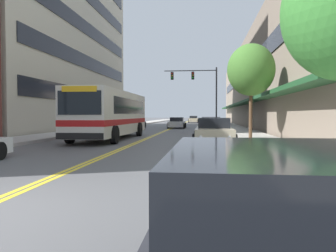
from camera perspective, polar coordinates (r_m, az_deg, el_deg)
name	(u,v)px	position (r m, az deg, el deg)	size (l,w,h in m)	color
ground_plane	(175,127)	(42.18, 1.21, -0.15)	(240.00, 240.00, 0.00)	#565659
sidewalk_left	(122,126)	(43.37, -7.98, 0.01)	(2.90, 106.00, 0.18)	#B2ADA5
sidewalk_right	(230,126)	(42.12, 10.67, -0.07)	(2.90, 106.00, 0.18)	#B2ADA5
centre_line	(175,127)	(42.18, 1.21, -0.14)	(0.34, 106.00, 0.01)	yellow
office_tower_left	(36,15)	(40.59, -21.99, 17.46)	(12.08, 29.92, 25.01)	beige
storefront_row_right	(276,84)	(43.06, 18.34, 7.03)	(9.10, 68.00, 10.88)	gray
city_bus	(112,113)	(21.84, -9.80, 2.31)	(2.81, 10.96, 3.04)	silver
car_black_parked_left_mid	(134,123)	(38.87, -5.86, 0.51)	(2.16, 4.78, 1.23)	black
car_champagne_parked_right_mid	(214,133)	(16.80, 7.97, -1.18)	(2.07, 4.55, 1.43)	beige
car_red_parked_right_far	(211,125)	(28.67, 7.45, 0.10)	(2.09, 4.28, 1.38)	maroon
car_slate_blue_parked_right_end	(209,123)	(38.14, 7.20, 0.51)	(2.01, 4.72, 1.30)	#475675
car_beige_moving_lead	(193,119)	(64.62, 4.46, 1.15)	(1.97, 4.61, 1.32)	#BCAD89
car_silver_moving_second	(177,123)	(38.43, 1.58, 0.52)	(2.01, 4.41, 1.26)	#B7B7BC
traffic_signal_mast	(199,85)	(39.75, 5.45, 7.12)	(6.35, 0.38, 7.22)	#47474C
street_tree_right_mid	(251,70)	(20.80, 14.25, 9.43)	(2.87, 2.87, 5.72)	brown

